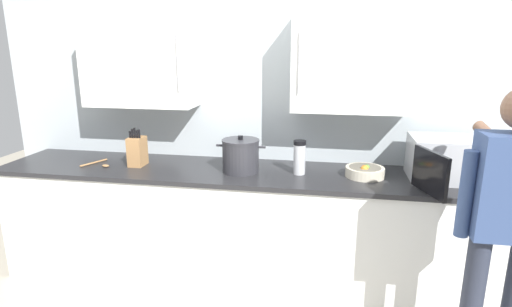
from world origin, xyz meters
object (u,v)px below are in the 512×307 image
object	(u,v)px
thermos_flask	(299,157)
person_figure	(505,220)
fruit_bowl	(365,171)
microwave_oven	(444,159)
stock_pot	(241,156)
knife_block	(137,151)
wooden_spoon	(99,164)

from	to	relation	value
thermos_flask	person_figure	xyz separation A→B (m)	(1.08, -0.83, -0.05)
fruit_bowl	microwave_oven	bearing A→B (deg)	3.34
stock_pot	person_figure	distance (m)	1.72
knife_block	fruit_bowl	xyz separation A→B (m)	(1.74, 0.02, -0.08)
knife_block	person_figure	xyz separation A→B (m)	(2.35, -0.83, -0.03)
microwave_oven	knife_block	world-z (taller)	knife_block
fruit_bowl	person_figure	distance (m)	1.05
thermos_flask	stock_pot	distance (m)	0.44
stock_pot	wooden_spoon	bearing A→B (deg)	-178.13
knife_block	person_figure	bearing A→B (deg)	-19.40
thermos_flask	knife_block	xyz separation A→B (m)	(-1.27, -0.00, -0.01)
wooden_spoon	knife_block	xyz separation A→B (m)	(0.30, 0.05, 0.11)
thermos_flask	person_figure	bearing A→B (deg)	-37.52
fruit_bowl	knife_block	bearing A→B (deg)	-179.36
stock_pot	wooden_spoon	xyz separation A→B (m)	(-1.13, -0.04, -0.11)
thermos_flask	fruit_bowl	bearing A→B (deg)	1.97
stock_pot	person_figure	xyz separation A→B (m)	(1.52, -0.81, -0.04)
wooden_spoon	person_figure	size ratio (longest dim) A/B	0.14
stock_pot	fruit_bowl	bearing A→B (deg)	2.36
fruit_bowl	thermos_flask	bearing A→B (deg)	-178.03
microwave_oven	wooden_spoon	xyz separation A→B (m)	(-2.57, -0.11, -0.14)
fruit_bowl	wooden_spoon	bearing A→B (deg)	-177.91
thermos_flask	stock_pot	world-z (taller)	stock_pot
person_figure	stock_pot	bearing A→B (deg)	151.91
microwave_oven	person_figure	distance (m)	0.88
microwave_oven	knife_block	distance (m)	2.27
thermos_flask	wooden_spoon	bearing A→B (deg)	-177.87
wooden_spoon	fruit_bowl	size ratio (longest dim) A/B	0.84
microwave_oven	fruit_bowl	bearing A→B (deg)	-176.66
fruit_bowl	person_figure	xyz separation A→B (m)	(0.61, -0.85, 0.04)
wooden_spoon	stock_pot	bearing A→B (deg)	1.87
microwave_oven	stock_pot	size ratio (longest dim) A/B	1.96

